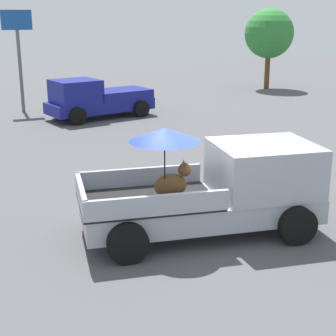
# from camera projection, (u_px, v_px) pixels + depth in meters

# --- Properties ---
(ground_plane) EXTENTS (80.00, 80.00, 0.00)m
(ground_plane) POSITION_uv_depth(u_px,v_px,m) (200.00, 233.00, 11.10)
(ground_plane) COLOR #4C4C4F
(pickup_truck_main) EXTENTS (5.28, 2.87, 2.38)m
(pickup_truck_main) POSITION_uv_depth(u_px,v_px,m) (221.00, 188.00, 10.91)
(pickup_truck_main) COLOR black
(pickup_truck_main) RESTS_ON ground
(pickup_truck_red) EXTENTS (5.07, 2.95, 1.80)m
(pickup_truck_red) POSITION_uv_depth(u_px,v_px,m) (96.00, 99.00, 23.26)
(pickup_truck_red) COLOR black
(pickup_truck_red) RESTS_ON ground
(motel_sign) EXTENTS (1.40, 0.16, 4.75)m
(motel_sign) POSITION_uv_depth(u_px,v_px,m) (18.00, 41.00, 24.08)
(motel_sign) COLOR #59595B
(motel_sign) RESTS_ON ground
(tree_by_lot) EXTENTS (3.04, 3.04, 4.95)m
(tree_by_lot) POSITION_uv_depth(u_px,v_px,m) (269.00, 34.00, 31.87)
(tree_by_lot) COLOR brown
(tree_by_lot) RESTS_ON ground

